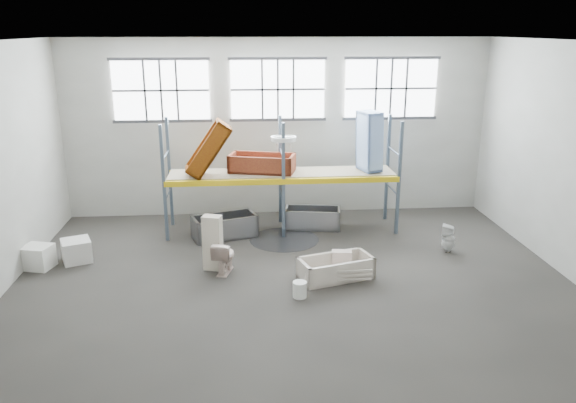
{
  "coord_description": "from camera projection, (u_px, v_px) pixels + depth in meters",
  "views": [
    {
      "loc": [
        -1.02,
        -10.86,
        5.25
      ],
      "look_at": [
        0.0,
        1.5,
        1.4
      ],
      "focal_mm": 35.07,
      "sensor_mm": 36.0,
      "label": 1
    }
  ],
  "objects": [
    {
      "name": "rack_upright_rb",
      "position": [
        387.0,
        168.0,
        15.66
      ],
      "size": [
        0.08,
        0.08,
        3.0
      ],
      "primitive_type": "cube",
      "color": "slate",
      "rests_on": "floor"
    },
    {
      "name": "rack_upright_la",
      "position": [
        164.0,
        184.0,
        14.05
      ],
      "size": [
        0.08,
        0.08,
        3.0
      ],
      "primitive_type": "cube",
      "color": "slate",
      "rests_on": "floor"
    },
    {
      "name": "carton_near",
      "position": [
        38.0,
        257.0,
        12.76
      ],
      "size": [
        0.74,
        0.67,
        0.53
      ],
      "primitive_type": "cube",
      "rotation": [
        0.0,
        0.0,
        -0.27
      ],
      "color": "white",
      "rests_on": "floor"
    },
    {
      "name": "steel_tub_left",
      "position": [
        225.0,
        226.0,
        14.62
      ],
      "size": [
        1.77,
        1.22,
        0.59
      ],
      "primitive_type": null,
      "rotation": [
        0.0,
        0.0,
        0.32
      ],
      "color": "#95959B",
      "rests_on": "floor"
    },
    {
      "name": "wet_patch",
      "position": [
        284.0,
        239.0,
        14.54
      ],
      "size": [
        1.8,
        1.8,
        0.0
      ],
      "primitive_type": "cylinder",
      "color": "black",
      "rests_on": "floor"
    },
    {
      "name": "shelf_deck",
      "position": [
        282.0,
        173.0,
        14.83
      ],
      "size": [
        5.9,
        1.1,
        0.03
      ],
      "primitive_type": "cube",
      "color": "gray",
      "rests_on": "floor"
    },
    {
      "name": "cistern_spare",
      "position": [
        342.0,
        260.0,
        12.56
      ],
      "size": [
        0.47,
        0.28,
        0.42
      ],
      "primitive_type": "cube",
      "rotation": [
        0.0,
        0.0,
        -0.16
      ],
      "color": "beige",
      "rests_on": "bathtub_beige"
    },
    {
      "name": "window_mid",
      "position": [
        278.0,
        89.0,
        15.6
      ],
      "size": [
        2.6,
        0.04,
        1.6
      ],
      "primitive_type": "cube",
      "color": "white",
      "rests_on": "wall_back"
    },
    {
      "name": "ceiling",
      "position": [
        295.0,
        38.0,
        10.47
      ],
      "size": [
        12.0,
        10.0,
        0.1
      ],
      "primitive_type": "cube",
      "color": "silver",
      "rests_on": "ground"
    },
    {
      "name": "bathtub_beige",
      "position": [
        336.0,
        268.0,
        12.26
      ],
      "size": [
        1.73,
        1.17,
        0.47
      ],
      "primitive_type": null,
      "rotation": [
        0.0,
        0.0,
        0.29
      ],
      "color": "beige",
      "rests_on": "floor"
    },
    {
      "name": "cistern_tall",
      "position": [
        213.0,
        243.0,
        12.58
      ],
      "size": [
        0.47,
        0.37,
        1.27
      ],
      "primitive_type": "cube",
      "rotation": [
        0.0,
        0.0,
        -0.27
      ],
      "color": "beige",
      "rests_on": "floor"
    },
    {
      "name": "rack_beam_front",
      "position": [
        283.0,
        181.0,
        14.28
      ],
      "size": [
        6.0,
        0.1,
        0.14
      ],
      "primitive_type": "cube",
      "color": "yellow",
      "rests_on": "floor"
    },
    {
      "name": "window_left",
      "position": [
        161.0,
        90.0,
        15.35
      ],
      "size": [
        2.6,
        0.04,
        1.6
      ],
      "primitive_type": "cube",
      "color": "white",
      "rests_on": "wall_back"
    },
    {
      "name": "wall_front",
      "position": [
        335.0,
        279.0,
        6.42
      ],
      "size": [
        12.0,
        0.1,
        5.0
      ],
      "primitive_type": "cube",
      "color": "#AAA89E",
      "rests_on": "ground"
    },
    {
      "name": "sink_in_tub",
      "position": [
        317.0,
        263.0,
        12.68
      ],
      "size": [
        0.52,
        0.52,
        0.17
      ],
      "primitive_type": "imported",
      "rotation": [
        0.0,
        0.0,
        -0.08
      ],
      "color": "beige",
      "rests_on": "bathtub_beige"
    },
    {
      "name": "bucket",
      "position": [
        300.0,
        290.0,
        11.39
      ],
      "size": [
        0.34,
        0.34,
        0.33
      ],
      "primitive_type": "cylinder",
      "rotation": [
        0.0,
        0.0,
        -0.21
      ],
      "color": "white",
      "rests_on": "floor"
    },
    {
      "name": "rack_upright_mb",
      "position": [
        280.0,
        170.0,
        15.43
      ],
      "size": [
        0.08,
        0.08,
        3.0
      ],
      "primitive_type": "cube",
      "color": "slate",
      "rests_on": "floor"
    },
    {
      "name": "rack_beam_back",
      "position": [
        280.0,
        170.0,
        15.43
      ],
      "size": [
        6.0,
        0.1,
        0.14
      ],
      "primitive_type": "cube",
      "color": "yellow",
      "rests_on": "floor"
    },
    {
      "name": "sink_on_shelf",
      "position": [
        284.0,
        157.0,
        14.31
      ],
      "size": [
        0.7,
        0.58,
        0.57
      ],
      "primitive_type": "imported",
      "rotation": [
        0.0,
        0.0,
        -0.13
      ],
      "color": "white",
      "rests_on": "rust_tub_flat"
    },
    {
      "name": "rack_upright_lb",
      "position": [
        170.0,
        172.0,
        15.19
      ],
      "size": [
        0.08,
        0.08,
        3.0
      ],
      "primitive_type": "cube",
      "color": "slate",
      "rests_on": "floor"
    },
    {
      "name": "rack_upright_ma",
      "position": [
        283.0,
        181.0,
        14.28
      ],
      "size": [
        0.08,
        0.08,
        3.0
      ],
      "primitive_type": "cube",
      "color": "slate",
      "rests_on": "floor"
    },
    {
      "name": "toilet_white",
      "position": [
        449.0,
        238.0,
        13.65
      ],
      "size": [
        0.42,
        0.41,
        0.69
      ],
      "primitive_type": "imported",
      "rotation": [
        0.0,
        0.0,
        -1.97
      ],
      "color": "white",
      "rests_on": "floor"
    },
    {
      "name": "floor",
      "position": [
        294.0,
        287.0,
        11.98
      ],
      "size": [
        12.0,
        10.0,
        0.1
      ],
      "primitive_type": "cube",
      "color": "#413C37",
      "rests_on": "ground"
    },
    {
      "name": "wall_back",
      "position": [
        278.0,
        128.0,
        16.03
      ],
      "size": [
        12.0,
        0.1,
        5.0
      ],
      "primitive_type": "cube",
      "color": "#A19F95",
      "rests_on": "ground"
    },
    {
      "name": "toilet_beige",
      "position": [
        224.0,
        257.0,
        12.5
      ],
      "size": [
        0.6,
        0.81,
        0.74
      ],
      "primitive_type": "imported",
      "rotation": [
        0.0,
        0.0,
        2.86
      ],
      "color": "beige",
      "rests_on": "floor"
    },
    {
      "name": "steel_tub_right",
      "position": [
        312.0,
        218.0,
        15.34
      ],
      "size": [
        1.58,
        0.92,
        0.54
      ],
      "primitive_type": null,
      "rotation": [
        0.0,
        0.0,
        -0.16
      ],
      "color": "#B2B3BB",
      "rests_on": "floor"
    },
    {
      "name": "blue_tub_upright",
      "position": [
        369.0,
        141.0,
        14.73
      ],
      "size": [
        0.66,
        0.83,
        1.56
      ],
      "primitive_type": null,
      "rotation": [
        0.0,
        1.54,
        0.26
      ],
      "color": "#91B5F1",
      "rests_on": "shelf_deck"
    },
    {
      "name": "rust_tub_tilted",
      "position": [
        208.0,
        149.0,
        14.28
      ],
      "size": [
        1.28,
        0.8,
        1.5
      ],
      "primitive_type": null,
      "rotation": [
        0.0,
        -0.96,
        0.07
      ],
      "color": "#8B5109",
      "rests_on": "shelf_deck"
    },
    {
      "name": "carton_far",
      "position": [
        77.0,
        251.0,
        13.13
      ],
      "size": [
        0.81,
        0.81,
        0.52
      ],
      "primitive_type": "cube",
      "rotation": [
        0.0,
        0.0,
        0.38
      ],
      "color": "silver",
      "rests_on": "floor"
    },
    {
      "name": "rack_upright_ra",
      "position": [
        399.0,
        179.0,
        14.52
      ],
      "size": [
        0.08,
        0.08,
        3.0
      ],
      "primitive_type": "cube",
      "color": "slate",
      "rests_on": "floor"
    },
    {
      "name": "rust_tub_flat",
      "position": [
        262.0,
        163.0,
        14.81
      ],
      "size": [
        1.84,
        1.2,
        0.48
      ],
      "primitive_type": null,
      "rotation": [
        0.0,
        0.0,
        -0.26
      ],
      "color": "brown",
      "rests_on": "shelf_deck"
    },
    {
      "name": "window_right",
      "position": [
        391.0,
        88.0,
        15.86
      ],
      "size": [
        2.6,
        0.04,
        1.6
      ],
      "primitive_type": "cube",
      "color": "white",
      "rests_on": "wall_back"
    }
  ]
}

